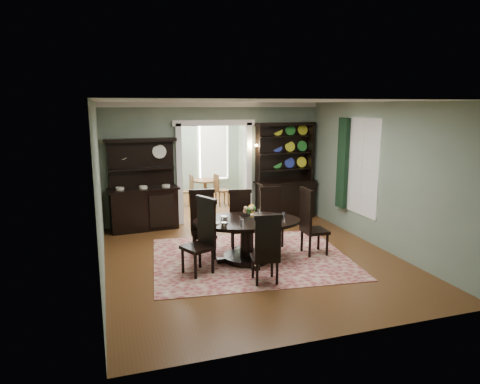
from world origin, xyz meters
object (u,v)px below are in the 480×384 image
at_px(dining_table, 247,232).
at_px(parlor_table, 205,188).
at_px(sideboard, 143,198).
at_px(welsh_dresser, 285,184).

height_order(dining_table, parlor_table, dining_table).
xyz_separation_m(dining_table, sideboard, (-1.67, 2.76, 0.20)).
bearing_deg(dining_table, welsh_dresser, 65.82).
distance_m(dining_table, parlor_table, 5.03).
bearing_deg(welsh_dresser, sideboard, 174.61).
bearing_deg(welsh_dresser, parlor_table, 120.33).
height_order(dining_table, sideboard, sideboard).
distance_m(dining_table, welsh_dresser, 3.40).
relative_size(sideboard, parlor_table, 2.78).
relative_size(dining_table, sideboard, 1.04).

